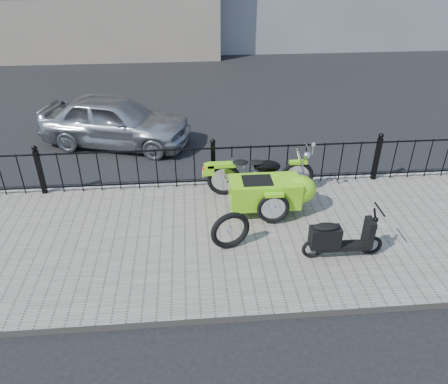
{
  "coord_description": "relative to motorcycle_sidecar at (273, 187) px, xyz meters",
  "views": [
    {
      "loc": [
        -0.46,
        -6.73,
        4.8
      ],
      "look_at": [
        0.11,
        -0.1,
        0.79
      ],
      "focal_mm": 35.0,
      "sensor_mm": 36.0,
      "label": 1
    }
  ],
  "objects": [
    {
      "name": "iron_fence",
      "position": [
        -1.07,
        0.99,
        -0.01
      ],
      "size": [
        14.11,
        0.11,
        1.08
      ],
      "color": "black",
      "rests_on": "sidewalk"
    },
    {
      "name": "sedan_car",
      "position": [
        -3.4,
        3.56,
        0.05
      ],
      "size": [
        4.07,
        2.54,
        1.29
      ],
      "primitive_type": "imported",
      "rotation": [
        0.0,
        0.0,
        1.28
      ],
      "color": "#A8AAAF",
      "rests_on": "ground"
    },
    {
      "name": "spare_tire",
      "position": [
        -0.92,
        -1.14,
        -0.12
      ],
      "size": [
        0.7,
        0.3,
        0.7
      ],
      "primitive_type": "torus",
      "rotation": [
        1.57,
        0.0,
        0.29
      ],
      "color": "black",
      "rests_on": "sidewalk"
    },
    {
      "name": "ground",
      "position": [
        -1.07,
        -0.31,
        -0.59
      ],
      "size": [
        120.0,
        120.0,
        0.0
      ],
      "primitive_type": "plane",
      "color": "black",
      "rests_on": "ground"
    },
    {
      "name": "sidewalk",
      "position": [
        -1.07,
        -0.81,
        -0.53
      ],
      "size": [
        30.0,
        3.8,
        0.12
      ],
      "primitive_type": "cube",
      "color": "slate",
      "rests_on": "ground"
    },
    {
      "name": "scooter",
      "position": [
        0.81,
        -1.53,
        -0.12
      ],
      "size": [
        1.36,
        0.4,
        0.92
      ],
      "color": "black",
      "rests_on": "sidewalk"
    },
    {
      "name": "motorcycle_sidecar",
      "position": [
        0.0,
        0.0,
        0.0
      ],
      "size": [
        2.28,
        1.47,
        0.98
      ],
      "color": "black",
      "rests_on": "sidewalk"
    },
    {
      "name": "curb",
      "position": [
        -1.07,
        1.13,
        -0.53
      ],
      "size": [
        30.0,
        0.1,
        0.12
      ],
      "primitive_type": "cube",
      "color": "gray",
      "rests_on": "ground"
    }
  ]
}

